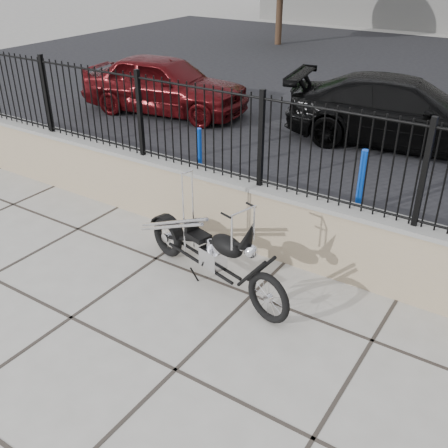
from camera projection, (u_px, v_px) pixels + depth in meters
ground_plane at (71, 318)px, 5.95m from camera, size 90.00×90.00×0.00m
parking_lot at (400, 88)px, 15.14m from camera, size 30.00×30.00×0.00m
retaining_wall at (198, 200)px, 7.56m from camera, size 14.00×0.36×0.96m
iron_fence at (196, 127)px, 7.05m from camera, size 14.00×0.08×1.20m
chopper_motorcycle at (210, 234)px, 6.23m from camera, size 2.36×1.00×1.40m
car_red at (165, 84)px, 12.69m from camera, size 4.33×2.26×1.41m
car_black at (403, 112)px, 10.70m from camera, size 4.98×2.71×1.37m
bollard_a at (199, 151)px, 9.44m from camera, size 0.12×0.12×0.85m
bollard_b at (362, 181)px, 8.10m from camera, size 0.13×0.13×1.00m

